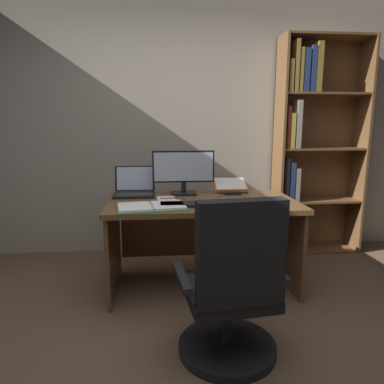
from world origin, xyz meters
name	(u,v)px	position (x,y,z in m)	size (l,w,h in m)	color
ground_plane	(209,360)	(0.00, 0.00, 0.00)	(6.39, 6.39, 0.00)	brown
wall_back	(184,128)	(0.00, 1.99, 1.34)	(4.86, 0.12, 2.68)	#A89E8E
desk	(201,222)	(0.08, 1.05, 0.55)	(1.55, 0.81, 0.76)	brown
bookshelf	(308,146)	(1.30, 1.76, 1.15)	(0.92, 0.33, 2.25)	brown
office_chair	(233,294)	(0.13, 0.00, 0.42)	(0.65, 0.60, 0.99)	black
monitor	(183,172)	(-0.06, 1.25, 0.96)	(0.55, 0.16, 0.39)	black
laptop	(134,189)	(-0.49, 1.26, 0.81)	(0.36, 0.29, 0.25)	black
keyboard	(188,204)	(-0.06, 0.80, 0.77)	(0.42, 0.15, 0.02)	black
computer_mouse	(226,202)	(0.24, 0.80, 0.78)	(0.06, 0.10, 0.04)	black
reading_stand_with_book	(231,186)	(0.38, 1.31, 0.82)	(0.30, 0.26, 0.12)	black
open_binder	(152,207)	(-0.33, 0.75, 0.77)	(0.55, 0.37, 0.02)	green
notepad	(166,199)	(-0.22, 1.03, 0.76)	(0.15, 0.21, 0.01)	white
pen	(169,198)	(-0.20, 1.03, 0.77)	(0.01, 0.01, 0.14)	maroon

